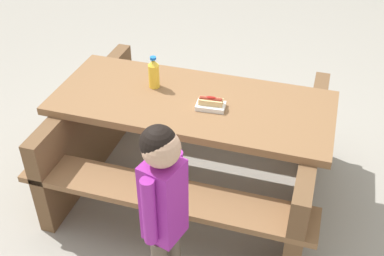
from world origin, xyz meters
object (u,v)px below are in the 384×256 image
Objects in this scene: picnic_table at (192,138)px; hotdog_tray at (211,104)px; child_in_coat at (163,201)px; soda_bottle at (154,73)px.

hotdog_tray is (0.15, -0.04, 0.34)m from picnic_table.
hotdog_tray is at bearing 99.03° from child_in_coat.
soda_bottle is at bearing 121.93° from child_in_coat.
picnic_table is at bearing -6.79° from soda_bottle.
picnic_table is 0.99m from child_in_coat.
picnic_table is 0.37m from hotdog_tray.
soda_bottle is 1.11× the size of hotdog_tray.
child_in_coat reaches higher than picnic_table.
hotdog_tray is 0.87m from child_in_coat.
soda_bottle is 0.19× the size of child_in_coat.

